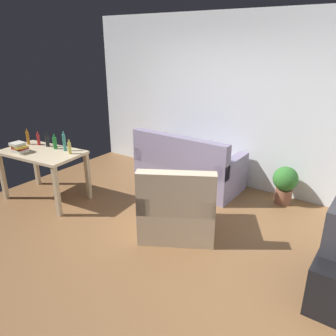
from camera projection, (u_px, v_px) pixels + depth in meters
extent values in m
cube|color=brown|center=(139.00, 234.00, 4.19)|extent=(5.20, 4.40, 0.02)
cube|color=silver|center=(224.00, 101.00, 5.37)|extent=(5.20, 0.10, 2.70)
cube|color=gray|center=(189.00, 174.00, 5.52)|extent=(1.68, 0.84, 0.40)
cube|color=slate|center=(178.00, 153.00, 5.10)|extent=(1.68, 0.16, 0.52)
cube|color=gray|center=(233.00, 166.00, 5.00)|extent=(0.16, 0.84, 0.22)
cube|color=gray|center=(153.00, 148.00, 5.82)|extent=(0.16, 0.84, 0.22)
cube|color=#C6B28E|center=(42.00, 153.00, 4.86)|extent=(1.28, 0.84, 0.04)
cube|color=tan|center=(3.00, 177.00, 4.99)|extent=(0.07, 0.07, 0.72)
cube|color=tan|center=(57.00, 192.00, 4.49)|extent=(0.07, 0.07, 0.72)
cube|color=tan|center=(36.00, 164.00, 5.50)|extent=(0.07, 0.07, 0.72)
cube|color=tan|center=(88.00, 176.00, 5.00)|extent=(0.07, 0.07, 0.72)
cylinder|color=brown|center=(283.00, 196.00, 4.94)|extent=(0.24, 0.24, 0.22)
sphere|color=#2D6B28|center=(286.00, 179.00, 4.84)|extent=(0.36, 0.36, 0.36)
cube|color=beige|center=(178.00, 215.00, 4.22)|extent=(1.20, 1.18, 0.40)
cube|color=#C0AD91|center=(176.00, 194.00, 3.74)|extent=(0.86, 0.59, 0.52)
cube|color=#C8B597|center=(208.00, 194.00, 4.07)|extent=(0.56, 0.81, 0.22)
cube|color=#C8B597|center=(148.00, 192.00, 4.14)|extent=(0.56, 0.81, 0.22)
cylinder|color=#9E6019|center=(28.00, 138.00, 5.14)|extent=(0.05, 0.05, 0.20)
cylinder|color=#9E6019|center=(27.00, 130.00, 5.09)|extent=(0.02, 0.02, 0.04)
cylinder|color=#AD2323|center=(38.00, 140.00, 5.11)|extent=(0.05, 0.05, 0.17)
cylinder|color=#AD2323|center=(37.00, 133.00, 5.07)|extent=(0.02, 0.02, 0.04)
cylinder|color=black|center=(47.00, 141.00, 5.04)|extent=(0.06, 0.06, 0.18)
cylinder|color=black|center=(46.00, 133.00, 4.99)|extent=(0.02, 0.02, 0.04)
cylinder|color=#1E722D|center=(55.00, 143.00, 4.93)|extent=(0.06, 0.06, 0.18)
cylinder|color=#1E722D|center=(54.00, 136.00, 4.89)|extent=(0.03, 0.03, 0.04)
cylinder|color=teal|center=(64.00, 142.00, 4.83)|extent=(0.04, 0.04, 0.25)
cylinder|color=teal|center=(63.00, 133.00, 4.78)|extent=(0.02, 0.02, 0.04)
cylinder|color=#BCB24C|center=(70.00, 148.00, 4.71)|extent=(0.05, 0.05, 0.17)
cylinder|color=#BCB24C|center=(69.00, 141.00, 4.68)|extent=(0.02, 0.02, 0.04)
cube|color=beige|center=(21.00, 151.00, 4.80)|extent=(0.20, 0.20, 0.04)
cube|color=maroon|center=(20.00, 148.00, 4.80)|extent=(0.22, 0.18, 0.03)
cube|color=#B7932D|center=(19.00, 146.00, 4.77)|extent=(0.26, 0.19, 0.03)
cube|color=beige|center=(17.00, 144.00, 4.76)|extent=(0.18, 0.17, 0.04)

